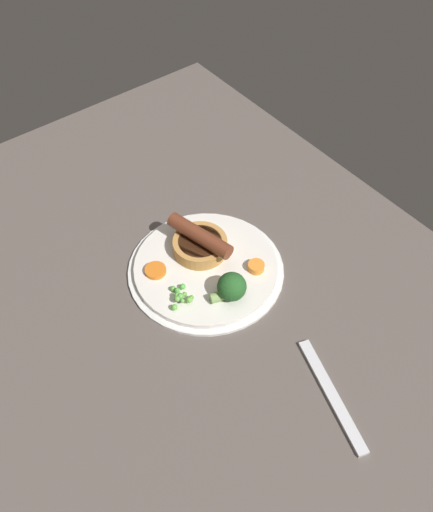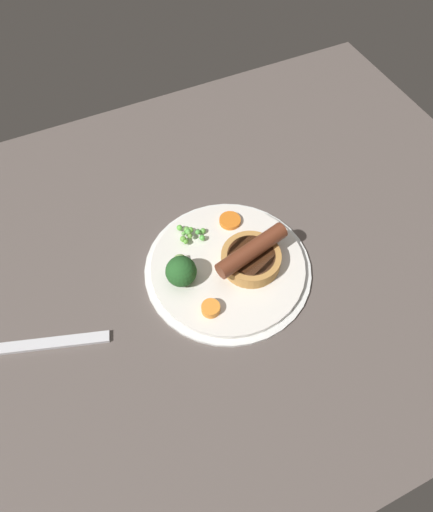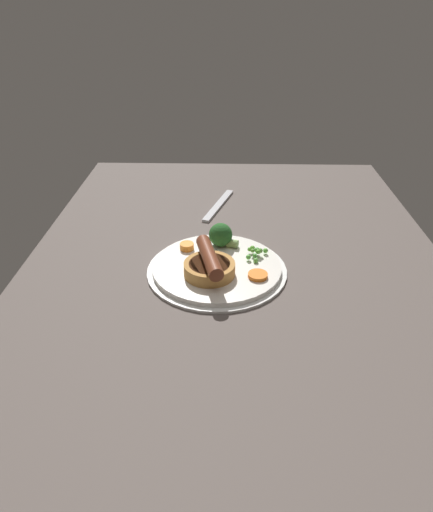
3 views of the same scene
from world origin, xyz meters
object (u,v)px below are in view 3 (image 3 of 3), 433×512
object	(u,v)px
carrot_slice_0	(258,275)
pea_pile	(256,252)
dinner_plate	(217,269)
broccoli_floret_near	(221,235)
carrot_slice_1	(187,246)
sausage_pudding	(209,265)
fork	(219,205)

from	to	relation	value
carrot_slice_0	pea_pile	bearing A→B (deg)	179.94
dinner_plate	broccoli_floret_near	xyz separation A→B (cm)	(-7.26, 0.65, 3.04)
carrot_slice_1	broccoli_floret_near	bearing A→B (deg)	104.42
pea_pile	sausage_pudding	bearing A→B (deg)	-52.83
carrot_slice_1	fork	world-z (taller)	carrot_slice_1
sausage_pudding	dinner_plate	bearing A→B (deg)	-34.86
dinner_plate	pea_pile	bearing A→B (deg)	114.07
broccoli_floret_near	carrot_slice_0	bearing A→B (deg)	137.60
pea_pile	carrot_slice_1	size ratio (longest dim) A/B	1.68
dinner_plate	carrot_slice_1	size ratio (longest dim) A/B	9.49
pea_pile	fork	bearing A→B (deg)	-163.37
dinner_plate	sausage_pudding	distance (cm)	4.34
pea_pile	carrot_slice_0	xyz separation A→B (cm)	(7.06, -0.01, -0.61)
fork	carrot_slice_0	bearing A→B (deg)	30.93
dinner_plate	carrot_slice_1	distance (cm)	8.25
sausage_pudding	pea_pile	xyz separation A→B (cm)	(-6.40, 8.44, -0.89)
broccoli_floret_near	carrot_slice_0	xyz separation A→B (cm)	(11.10, 6.55, -1.85)
broccoli_floret_near	carrot_slice_0	world-z (taller)	broccoli_floret_near
sausage_pudding	fork	world-z (taller)	sausage_pudding
broccoli_floret_near	fork	world-z (taller)	broccoli_floret_near
pea_pile	carrot_slice_1	bearing A→B (deg)	-100.18
broccoli_floret_near	carrot_slice_1	size ratio (longest dim) A/B	2.18
sausage_pudding	pea_pile	bearing A→B (deg)	-66.42
carrot_slice_0	sausage_pudding	bearing A→B (deg)	-94.49
dinner_plate	carrot_slice_1	bearing A→B (deg)	-133.34
pea_pile	carrot_slice_0	size ratio (longest dim) A/B	1.31
pea_pile	carrot_slice_0	bearing A→B (deg)	-0.06
carrot_slice_0	broccoli_floret_near	bearing A→B (deg)	-149.46
carrot_slice_1	sausage_pudding	bearing A→B (deg)	28.06
carrot_slice_0	fork	world-z (taller)	carrot_slice_0
carrot_slice_1	carrot_slice_0	bearing A→B (deg)	54.29
dinner_plate	carrot_slice_0	xyz separation A→B (cm)	(3.85, 7.20, 1.19)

